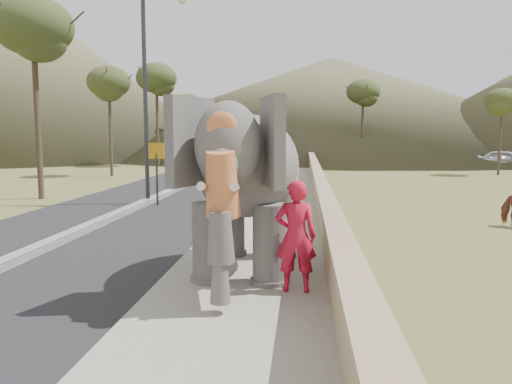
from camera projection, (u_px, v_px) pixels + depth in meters
The scene contains 13 objects.
ground at pixel (229, 323), 7.31m from camera, with size 160.00×160.00×0.00m, color olive.
road at pixel (132, 211), 17.67m from camera, with size 7.00×120.00×0.03m, color black.
median at pixel (132, 209), 17.66m from camera, with size 0.35×120.00×0.22m, color black.
walkway at pixel (272, 212), 17.19m from camera, with size 3.00×120.00×0.15m, color #9E9687.
parapet at pixel (321, 199), 16.97m from camera, with size 0.30×120.00×1.10m, color tan.
lamppost at pixel (153, 77), 18.92m from camera, with size 1.76×0.36×8.00m.
signboard at pixel (157, 163), 18.90m from camera, with size 0.60×0.08×2.40m.
distant_car at pixel (506, 159), 39.05m from camera, with size 1.70×4.23×1.44m, color #BAB9C1.
hill_left at pixel (0, 68), 63.99m from camera, with size 60.00×60.00×22.00m, color brown.
hill_far at pixel (331, 105), 75.20m from camera, with size 80.00×80.00×14.00m, color brown.
elephant_and_man at pixel (249, 189), 9.59m from camera, with size 2.48×4.43×3.14m.
motorcyclist at pixel (226, 169), 28.55m from camera, with size 2.41×1.81×1.83m.
trees at pixel (333, 118), 34.35m from camera, with size 48.26×43.12×8.71m.
Camera 1 is at (1.07, -6.96, 2.78)m, focal length 35.00 mm.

